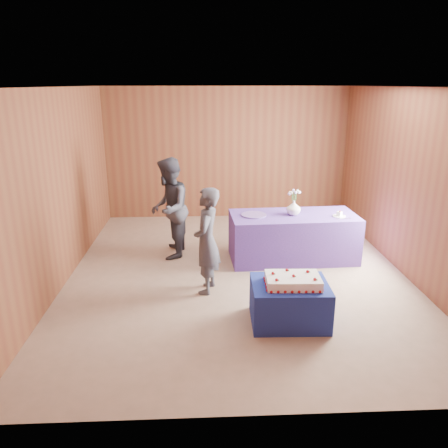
{
  "coord_description": "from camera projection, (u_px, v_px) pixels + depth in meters",
  "views": [
    {
      "loc": [
        -0.49,
        -6.07,
        2.74
      ],
      "look_at": [
        -0.19,
        0.1,
        0.75
      ],
      "focal_mm": 35.0,
      "sensor_mm": 36.0,
      "label": 1
    }
  ],
  "objects": [
    {
      "name": "vase",
      "position": [
        294.0,
        208.0,
        6.91
      ],
      "size": [
        0.3,
        0.3,
        0.23
      ],
      "primitive_type": "imported",
      "rotation": [
        0.0,
        0.0,
        0.45
      ],
      "color": "silver",
      "rests_on": "serving_table"
    },
    {
      "name": "serving_table",
      "position": [
        293.0,
        237.0,
        7.06
      ],
      "size": [
        2.04,
        1.0,
        0.75
      ],
      "primitive_type": "cube",
      "rotation": [
        0.0,
        0.0,
        0.05
      ],
      "color": "#5D3798",
      "rests_on": "ground"
    },
    {
      "name": "room_shell",
      "position": [
        238.0,
        154.0,
        6.08
      ],
      "size": [
        5.04,
        6.04,
        2.72
      ],
      "color": "brown",
      "rests_on": "ground"
    },
    {
      "name": "guest_right",
      "position": [
        169.0,
        208.0,
        7.04
      ],
      "size": [
        0.67,
        0.84,
        1.64
      ],
      "primitive_type": "imported",
      "rotation": [
        0.0,
        0.0,
        -1.64
      ],
      "color": "#31313B",
      "rests_on": "ground"
    },
    {
      "name": "knife",
      "position": [
        343.0,
        219.0,
        6.74
      ],
      "size": [
        0.26,
        0.07,
        0.0
      ],
      "primitive_type": "cube",
      "rotation": [
        0.0,
        0.0,
        0.17
      ],
      "color": "#B2B2B6",
      "rests_on": "serving_table"
    },
    {
      "name": "cake_table",
      "position": [
        289.0,
        303.0,
        5.2
      ],
      "size": [
        0.92,
        0.73,
        0.5
      ],
      "primitive_type": "cube",
      "rotation": [
        0.0,
        0.0,
        -0.03
      ],
      "color": "navy",
      "rests_on": "ground"
    },
    {
      "name": "platter",
      "position": [
        254.0,
        215.0,
        6.9
      ],
      "size": [
        0.4,
        0.4,
        0.02
      ],
      "primitive_type": "cylinder",
      "rotation": [
        0.0,
        0.0,
        -0.01
      ],
      "color": "#6B51A2",
      "rests_on": "serving_table"
    },
    {
      "name": "ground",
      "position": [
        237.0,
        273.0,
        6.63
      ],
      "size": [
        6.0,
        6.0,
        0.0
      ],
      "primitive_type": "plane",
      "color": "gray",
      "rests_on": "ground"
    },
    {
      "name": "flower_spray",
      "position": [
        294.0,
        192.0,
        6.83
      ],
      "size": [
        0.21,
        0.21,
        0.16
      ],
      "color": "#29662D",
      "rests_on": "vase"
    },
    {
      "name": "plate",
      "position": [
        339.0,
        216.0,
        6.86
      ],
      "size": [
        0.28,
        0.28,
        0.01
      ],
      "primitive_type": "cylinder",
      "rotation": [
        0.0,
        0.0,
        0.48
      ],
      "color": "white",
      "rests_on": "serving_table"
    },
    {
      "name": "guest_left",
      "position": [
        207.0,
        241.0,
        5.84
      ],
      "size": [
        0.45,
        0.59,
        1.46
      ],
      "primitive_type": "imported",
      "rotation": [
        0.0,
        0.0,
        -1.77
      ],
      "color": "#3B3C46",
      "rests_on": "ground"
    },
    {
      "name": "sheet_cake",
      "position": [
        293.0,
        281.0,
        5.07
      ],
      "size": [
        0.67,
        0.47,
        0.15
      ],
      "rotation": [
        0.0,
        0.0,
        -0.04
      ],
      "color": "white",
      "rests_on": "cake_table"
    },
    {
      "name": "cake_slice",
      "position": [
        339.0,
        214.0,
        6.84
      ],
      "size": [
        0.1,
        0.1,
        0.09
      ],
      "rotation": [
        0.0,
        0.0,
        0.85
      ],
      "color": "white",
      "rests_on": "plate"
    }
  ]
}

